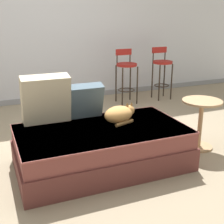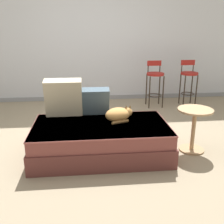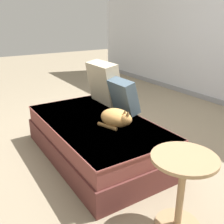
{
  "view_description": "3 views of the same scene",
  "coord_description": "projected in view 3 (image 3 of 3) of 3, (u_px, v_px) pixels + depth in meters",
  "views": [
    {
      "loc": [
        -1.0,
        -3.08,
        1.51
      ],
      "look_at": [
        0.15,
        -0.3,
        0.53
      ],
      "focal_mm": 50.0,
      "sensor_mm": 36.0,
      "label": 1
    },
    {
      "loc": [
        -0.16,
        -3.39,
        1.56
      ],
      "look_at": [
        0.15,
        -0.3,
        0.53
      ],
      "focal_mm": 42.0,
      "sensor_mm": 36.0,
      "label": 2
    },
    {
      "loc": [
        2.19,
        -1.59,
        1.42
      ],
      "look_at": [
        0.15,
        -0.3,
        0.53
      ],
      "focal_mm": 42.0,
      "sensor_mm": 36.0,
      "label": 3
    }
  ],
  "objects": [
    {
      "name": "couch",
      "position": [
        96.0,
        138.0,
        2.75
      ],
      "size": [
        1.68,
        0.94,
        0.41
      ],
      "color": "brown",
      "rests_on": "ground"
    },
    {
      "name": "ground_plane",
      "position": [
        127.0,
        146.0,
        3.03
      ],
      "size": [
        16.0,
        16.0,
        0.0
      ],
      "primitive_type": "plane",
      "color": "gray",
      "rests_on": "ground"
    },
    {
      "name": "throw_pillow_corner",
      "position": [
        104.0,
        83.0,
        3.15
      ],
      "size": [
        0.48,
        0.25,
        0.5
      ],
      "color": "beige",
      "rests_on": "couch"
    },
    {
      "name": "cat",
      "position": [
        117.0,
        118.0,
        2.52
      ],
      "size": [
        0.38,
        0.33,
        0.2
      ],
      "color": "tan",
      "rests_on": "couch"
    },
    {
      "name": "throw_pillow_middle",
      "position": [
        124.0,
        96.0,
        2.84
      ],
      "size": [
        0.36,
        0.22,
        0.38
      ],
      "color": "#4C6070",
      "rests_on": "couch"
    },
    {
      "name": "side_table",
      "position": [
        182.0,
        182.0,
        1.76
      ],
      "size": [
        0.44,
        0.44,
        0.57
      ],
      "color": "tan",
      "rests_on": "ground"
    }
  ]
}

